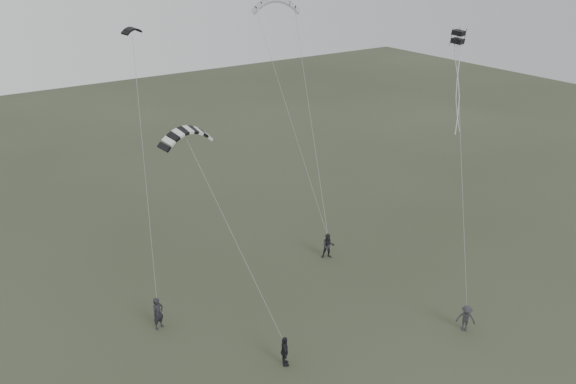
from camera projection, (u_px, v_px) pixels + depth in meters
ground at (336, 332)px, 31.74m from camera, size 140.00×140.00×0.00m
flyer_left at (158, 313)px, 31.75m from camera, size 0.83×0.69×1.97m
flyer_right at (328, 246)px, 38.98m from camera, size 1.11×1.03×1.82m
flyer_center at (285, 351)px, 28.95m from camera, size 0.82×1.10×1.73m
flyer_far at (466, 318)px, 31.59m from camera, size 1.15×1.19×1.63m
kite_dark_small at (132, 29)px, 31.06m from camera, size 1.43×1.18×0.55m
kite_pale_large at (276, 0)px, 40.68m from camera, size 3.61×2.73×1.63m
kite_striped at (186, 130)px, 28.10m from camera, size 3.01×1.39×1.28m
kite_box at (458, 37)px, 30.94m from camera, size 0.78×0.83×0.76m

